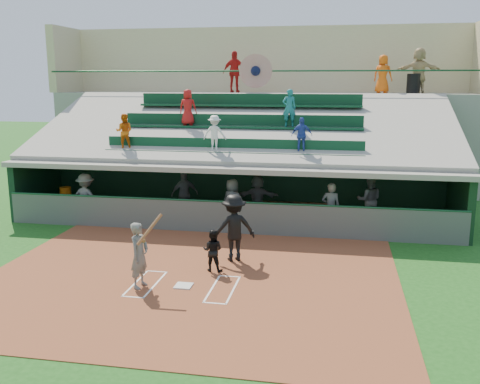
% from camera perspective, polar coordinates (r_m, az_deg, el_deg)
% --- Properties ---
extents(ground, '(100.00, 100.00, 0.00)m').
position_cam_1_polar(ground, '(13.98, -6.03, -10.04)').
color(ground, '#184D15').
rests_on(ground, ground).
extents(dirt_slab, '(11.00, 9.00, 0.02)m').
position_cam_1_polar(dirt_slab, '(14.43, -5.47, -9.29)').
color(dirt_slab, brown).
rests_on(dirt_slab, ground).
extents(home_plate, '(0.43, 0.43, 0.03)m').
position_cam_1_polar(home_plate, '(13.97, -6.04, -9.91)').
color(home_plate, silver).
rests_on(home_plate, dirt_slab).
extents(batters_box_chalk, '(2.65, 1.85, 0.01)m').
position_cam_1_polar(batters_box_chalk, '(13.97, -6.04, -9.96)').
color(batters_box_chalk, white).
rests_on(batters_box_chalk, dirt_slab).
extents(dugout_floor, '(16.00, 3.50, 0.04)m').
position_cam_1_polar(dugout_floor, '(20.22, -0.66, -2.99)').
color(dugout_floor, gray).
rests_on(dugout_floor, ground).
extents(concourse_slab, '(20.00, 3.00, 4.60)m').
position_cam_1_polar(concourse_slab, '(26.36, 2.14, 5.53)').
color(concourse_slab, gray).
rests_on(concourse_slab, ground).
extents(grandstand, '(20.40, 10.40, 7.80)m').
position_cam_1_polar(grandstand, '(23.43, 1.07, 4.65)').
color(grandstand, '#535853').
rests_on(grandstand, ground).
extents(batter_at_plate, '(0.89, 0.76, 1.95)m').
position_cam_1_polar(batter_at_plate, '(13.81, -10.67, -6.60)').
color(batter_at_plate, '#575954').
rests_on(batter_at_plate, dirt_slab).
extents(catcher, '(0.59, 0.47, 1.17)m').
position_cam_1_polar(catcher, '(14.80, -2.94, -6.24)').
color(catcher, black).
rests_on(catcher, dirt_slab).
extents(home_umpire, '(1.46, 1.19, 1.96)m').
position_cam_1_polar(home_umpire, '(15.53, -0.66, -3.82)').
color(home_umpire, black).
rests_on(home_umpire, dirt_slab).
extents(dugout_bench, '(13.45, 2.87, 0.41)m').
position_cam_1_polar(dugout_bench, '(21.28, -0.30, -1.61)').
color(dugout_bench, brown).
rests_on(dugout_bench, dugout_floor).
extents(white_table, '(0.86, 0.76, 0.63)m').
position_cam_1_polar(white_table, '(22.14, -18.19, -1.39)').
color(white_table, white).
rests_on(white_table, dugout_floor).
extents(water_cooler, '(0.43, 0.43, 0.43)m').
position_cam_1_polar(water_cooler, '(21.99, -18.11, -0.06)').
color(water_cooler, '#D9650C').
rests_on(water_cooler, white_table).
extents(dugout_player_a, '(1.25, 0.83, 1.81)m').
position_cam_1_polar(dugout_player_a, '(20.49, -16.11, -0.60)').
color(dugout_player_a, '#545651').
rests_on(dugout_player_a, dugout_floor).
extents(dugout_player_b, '(1.11, 0.85, 1.75)m').
position_cam_1_polar(dugout_player_b, '(20.59, -5.92, -0.21)').
color(dugout_player_b, '#4F524E').
rests_on(dugout_player_b, dugout_floor).
extents(dugout_player_c, '(0.95, 0.80, 1.66)m').
position_cam_1_polar(dugout_player_c, '(19.41, -0.83, -1.03)').
color(dugout_player_c, '#5D605B').
rests_on(dugout_player_c, dugout_floor).
extents(dugout_player_d, '(1.60, 0.60, 1.69)m').
position_cam_1_polar(dugout_player_d, '(20.06, 1.88, -0.57)').
color(dugout_player_d, '#525550').
rests_on(dugout_player_d, dugout_floor).
extents(dugout_player_e, '(0.66, 0.46, 1.73)m').
position_cam_1_polar(dugout_player_e, '(18.64, 9.65, -1.64)').
color(dugout_player_e, '#5C5E59').
rests_on(dugout_player_e, dugout_floor).
extents(dugout_player_f, '(0.90, 0.72, 1.82)m').
position_cam_1_polar(dugout_player_f, '(19.85, 13.61, -0.85)').
color(dugout_player_f, '#5C5F5A').
rests_on(dugout_player_f, dugout_floor).
extents(trash_bin, '(0.59, 0.59, 0.88)m').
position_cam_1_polar(trash_bin, '(25.50, 18.01, 10.93)').
color(trash_bin, black).
rests_on(trash_bin, concourse_slab).
extents(concourse_staff_a, '(1.16, 0.52, 1.95)m').
position_cam_1_polar(concourse_staff_a, '(25.93, -0.55, 12.69)').
color(concourse_staff_a, '#AE1613').
rests_on(concourse_staff_a, concourse_slab).
extents(concourse_staff_b, '(0.97, 0.80, 1.71)m').
position_cam_1_polar(concourse_staff_b, '(25.43, 14.99, 12.05)').
color(concourse_staff_b, '#E3550D').
rests_on(concourse_staff_b, concourse_slab).
extents(concourse_staff_c, '(1.89, 0.68, 2.01)m').
position_cam_1_polar(concourse_staff_c, '(25.61, 18.51, 12.17)').
color(concourse_staff_c, tan).
rests_on(concourse_staff_c, concourse_slab).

